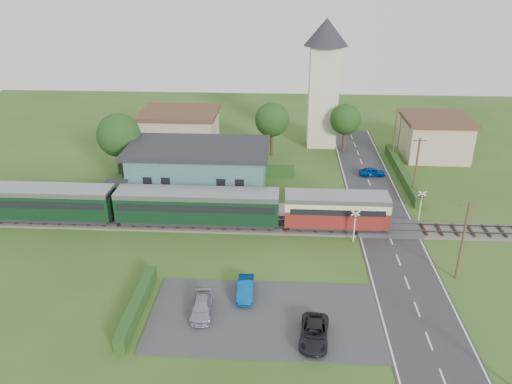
# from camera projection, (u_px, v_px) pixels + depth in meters

# --- Properties ---
(ground) EXTENTS (120.00, 120.00, 0.00)m
(ground) POSITION_uv_depth(u_px,v_px,m) (285.00, 238.00, 47.74)
(ground) COLOR #2D4C19
(railway_track) EXTENTS (76.00, 3.20, 0.49)m
(railway_track) POSITION_uv_depth(u_px,v_px,m) (285.00, 227.00, 49.52)
(railway_track) COLOR #4C443D
(railway_track) RESTS_ON ground
(road) EXTENTS (6.00, 70.00, 0.05)m
(road) POSITION_uv_depth(u_px,v_px,m) (391.00, 240.00, 47.20)
(road) COLOR #28282B
(road) RESTS_ON ground
(car_park) EXTENTS (17.00, 9.00, 0.08)m
(car_park) POSITION_uv_depth(u_px,v_px,m) (264.00, 317.00, 36.88)
(car_park) COLOR #333335
(car_park) RESTS_ON ground
(crossing_deck) EXTENTS (6.20, 3.40, 0.45)m
(crossing_deck) POSITION_uv_depth(u_px,v_px,m) (387.00, 228.00, 48.94)
(crossing_deck) COLOR #333335
(crossing_deck) RESTS_ON ground
(platform) EXTENTS (30.00, 3.00, 0.45)m
(platform) POSITION_uv_depth(u_px,v_px,m) (191.00, 209.00, 52.91)
(platform) COLOR gray
(platform) RESTS_ON ground
(equipment_hut) EXTENTS (2.30, 2.30, 2.55)m
(equipment_hut) POSITION_uv_depth(u_px,v_px,m) (116.00, 194.00, 52.71)
(equipment_hut) COLOR beige
(equipment_hut) RESTS_ON platform
(station_building) EXTENTS (16.00, 9.00, 5.30)m
(station_building) POSITION_uv_depth(u_px,v_px,m) (199.00, 167.00, 57.17)
(station_building) COLOR #396A6C
(station_building) RESTS_ON ground
(train) EXTENTS (43.20, 2.90, 3.40)m
(train) POSITION_uv_depth(u_px,v_px,m) (166.00, 205.00, 49.29)
(train) COLOR #232328
(train) RESTS_ON ground
(church_tower) EXTENTS (6.00, 6.00, 17.60)m
(church_tower) POSITION_uv_depth(u_px,v_px,m) (324.00, 74.00, 68.76)
(church_tower) COLOR beige
(church_tower) RESTS_ON ground
(house_west) EXTENTS (10.80, 8.80, 5.50)m
(house_west) POSITION_uv_depth(u_px,v_px,m) (180.00, 130.00, 70.14)
(house_west) COLOR tan
(house_west) RESTS_ON ground
(house_east) EXTENTS (8.80, 8.80, 5.50)m
(house_east) POSITION_uv_depth(u_px,v_px,m) (435.00, 136.00, 67.38)
(house_east) COLOR tan
(house_east) RESTS_ON ground
(hedge_carpark) EXTENTS (0.80, 9.00, 1.20)m
(hedge_carpark) POSITION_uv_depth(u_px,v_px,m) (137.00, 306.00, 37.16)
(hedge_carpark) COLOR #193814
(hedge_carpark) RESTS_ON ground
(hedge_roadside) EXTENTS (0.80, 18.00, 1.20)m
(hedge_roadside) POSITION_uv_depth(u_px,v_px,m) (401.00, 172.00, 61.31)
(hedge_roadside) COLOR #193814
(hedge_roadside) RESTS_ON ground
(hedge_station) EXTENTS (22.00, 0.80, 1.30)m
(hedge_station) POSITION_uv_depth(u_px,v_px,m) (206.00, 169.00, 62.11)
(hedge_station) COLOR #193814
(hedge_station) RESTS_ON ground
(tree_a) EXTENTS (5.20, 5.20, 8.00)m
(tree_a) POSITION_uv_depth(u_px,v_px,m) (119.00, 135.00, 59.33)
(tree_a) COLOR #332316
(tree_a) RESTS_ON ground
(tree_b) EXTENTS (4.60, 4.60, 7.34)m
(tree_b) POSITION_uv_depth(u_px,v_px,m) (272.00, 120.00, 66.72)
(tree_b) COLOR #332316
(tree_b) RESTS_ON ground
(tree_c) EXTENTS (4.20, 4.20, 6.78)m
(tree_c) POSITION_uv_depth(u_px,v_px,m) (345.00, 119.00, 68.16)
(tree_c) COLOR #332316
(tree_c) RESTS_ON ground
(utility_pole_b) EXTENTS (1.40, 0.22, 7.00)m
(utility_pole_b) POSITION_uv_depth(u_px,v_px,m) (463.00, 240.00, 40.04)
(utility_pole_b) COLOR #473321
(utility_pole_b) RESTS_ON ground
(utility_pole_c) EXTENTS (1.40, 0.22, 7.00)m
(utility_pole_c) POSITION_uv_depth(u_px,v_px,m) (416.00, 167.00, 54.60)
(utility_pole_c) COLOR #473321
(utility_pole_c) RESTS_ON ground
(utility_pole_d) EXTENTS (1.40, 0.22, 7.00)m
(utility_pole_d) POSITION_uv_depth(u_px,v_px,m) (395.00, 134.00, 65.52)
(utility_pole_d) COLOR #473321
(utility_pole_d) RESTS_ON ground
(crossing_signal_near) EXTENTS (0.84, 0.28, 3.28)m
(crossing_signal_near) POSITION_uv_depth(u_px,v_px,m) (355.00, 222.00, 46.15)
(crossing_signal_near) COLOR silver
(crossing_signal_near) RESTS_ON ground
(crossing_signal_far) EXTENTS (0.84, 0.28, 3.28)m
(crossing_signal_far) POSITION_uv_depth(u_px,v_px,m) (421.00, 201.00, 50.14)
(crossing_signal_far) COLOR silver
(crossing_signal_far) RESTS_ON ground
(streetlamp_west) EXTENTS (0.30, 0.30, 5.15)m
(streetlamp_west) POSITION_uv_depth(u_px,v_px,m) (120.00, 138.00, 65.86)
(streetlamp_west) COLOR #3F3F47
(streetlamp_west) RESTS_ON ground
(streetlamp_east) EXTENTS (0.30, 0.30, 5.15)m
(streetlamp_east) POSITION_uv_depth(u_px,v_px,m) (400.00, 128.00, 70.22)
(streetlamp_east) COLOR #3F3F47
(streetlamp_east) RESTS_ON ground
(car_on_road) EXTENTS (3.23, 1.52, 1.07)m
(car_on_road) POSITION_uv_depth(u_px,v_px,m) (372.00, 172.00, 61.57)
(car_on_road) COLOR navy
(car_on_road) RESTS_ON road
(car_park_blue) EXTENTS (1.34, 3.61, 1.18)m
(car_park_blue) POSITION_uv_depth(u_px,v_px,m) (245.00, 289.00, 38.98)
(car_park_blue) COLOR #03418F
(car_park_blue) RESTS_ON car_park
(car_park_silver) EXTENTS (1.74, 3.76, 1.06)m
(car_park_silver) POSITION_uv_depth(u_px,v_px,m) (201.00, 307.00, 36.97)
(car_park_silver) COLOR #9192A1
(car_park_silver) RESTS_ON car_park
(car_park_dark) EXTENTS (2.31, 4.29, 1.14)m
(car_park_dark) POSITION_uv_depth(u_px,v_px,m) (314.00, 333.00, 34.31)
(car_park_dark) COLOR black
(car_park_dark) RESTS_ON car_park
(pedestrian_near) EXTENTS (0.61, 0.44, 1.53)m
(pedestrian_near) POSITION_uv_depth(u_px,v_px,m) (259.00, 202.00, 52.24)
(pedestrian_near) COLOR gray
(pedestrian_near) RESTS_ON platform
(pedestrian_far) EXTENTS (0.73, 0.88, 1.64)m
(pedestrian_far) POSITION_uv_depth(u_px,v_px,m) (150.00, 198.00, 52.96)
(pedestrian_far) COLOR gray
(pedestrian_far) RESTS_ON platform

